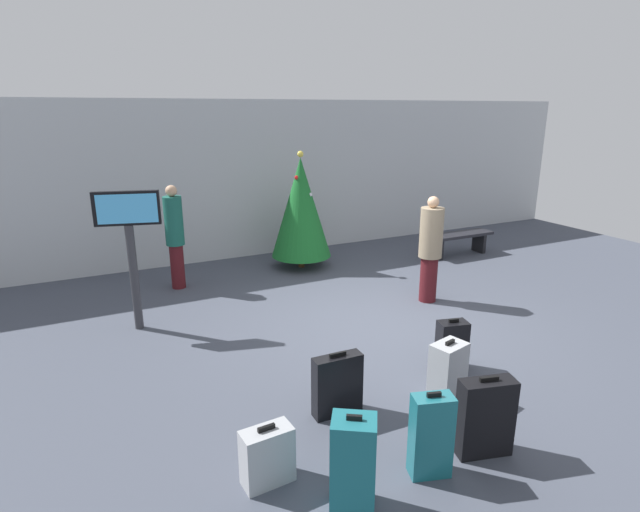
{
  "coord_description": "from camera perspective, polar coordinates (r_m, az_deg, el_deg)",
  "views": [
    {
      "loc": [
        -3.8,
        -5.6,
        3.04
      ],
      "look_at": [
        -0.57,
        0.94,
        0.9
      ],
      "focal_mm": 28.27,
      "sensor_mm": 36.0,
      "label": 1
    }
  ],
  "objects": [
    {
      "name": "suitcase_1",
      "position": [
        4.23,
        3.79,
        -22.42
      ],
      "size": [
        0.44,
        0.42,
        0.83
      ],
      "color": "#19606B",
      "rests_on": "ground_plane"
    },
    {
      "name": "suitcase_2",
      "position": [
        5.31,
        1.97,
        -14.37
      ],
      "size": [
        0.52,
        0.18,
        0.69
      ],
      "color": "black",
      "rests_on": "ground_plane"
    },
    {
      "name": "flight_info_kiosk",
      "position": [
        7.36,
        -20.74,
        2.2
      ],
      "size": [
        0.86,
        0.3,
        1.98
      ],
      "color": "#333338",
      "rests_on": "ground_plane"
    },
    {
      "name": "ground_plane",
      "position": [
        7.42,
        7.26,
        -7.96
      ],
      "size": [
        16.0,
        16.0,
        0.0
      ],
      "primitive_type": "plane",
      "color": "#424754"
    },
    {
      "name": "waiting_bench",
      "position": [
        11.18,
        15.45,
        1.91
      ],
      "size": [
        1.55,
        0.44,
        0.48
      ],
      "color": "black",
      "rests_on": "ground_plane"
    },
    {
      "name": "suitcase_5",
      "position": [
        4.99,
        18.19,
        -16.95
      ],
      "size": [
        0.54,
        0.32,
        0.78
      ],
      "color": "black",
      "rests_on": "ground_plane"
    },
    {
      "name": "traveller_0",
      "position": [
        8.23,
        12.39,
        0.97
      ],
      "size": [
        0.52,
        0.52,
        1.73
      ],
      "color": "#4C1419",
      "rests_on": "ground_plane"
    },
    {
      "name": "suitcase_4",
      "position": [
        5.7,
        14.26,
        -12.59
      ],
      "size": [
        0.42,
        0.34,
        0.7
      ],
      "color": "#9EA0A5",
      "rests_on": "ground_plane"
    },
    {
      "name": "traveller_1",
      "position": [
        8.99,
        -16.11,
        2.36
      ],
      "size": [
        0.38,
        0.38,
        1.81
      ],
      "color": "#4C1419",
      "rests_on": "ground_plane"
    },
    {
      "name": "suitcase_6",
      "position": [
        4.54,
        -5.99,
        -21.6
      ],
      "size": [
        0.44,
        0.25,
        0.55
      ],
      "color": "#9EA0A5",
      "rests_on": "ground_plane"
    },
    {
      "name": "suitcase_3",
      "position": [
        6.34,
        14.68,
        -9.76
      ],
      "size": [
        0.39,
        0.29,
        0.65
      ],
      "color": "black",
      "rests_on": "ground_plane"
    },
    {
      "name": "suitcase_0",
      "position": [
        4.62,
        12.46,
        -19.25
      ],
      "size": [
        0.39,
        0.28,
        0.79
      ],
      "color": "#19606B",
      "rests_on": "ground_plane"
    },
    {
      "name": "back_wall",
      "position": [
        10.86,
        -5.61,
        8.72
      ],
      "size": [
        16.0,
        0.2,
        3.22
      ],
      "primitive_type": "cube",
      "color": "#B7BCC1",
      "rests_on": "ground_plane"
    },
    {
      "name": "holiday_tree",
      "position": [
        9.78,
        -2.17,
        5.48
      ],
      "size": [
        1.17,
        1.17,
        2.28
      ],
      "color": "#4C3319",
      "rests_on": "ground_plane"
    }
  ]
}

